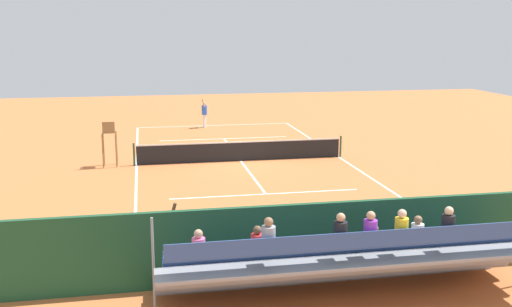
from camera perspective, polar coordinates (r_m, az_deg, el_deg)
ground_plane at (r=29.07m, az=-1.48°, el=-0.71°), size 60.00×60.00×0.00m
court_line_markings at (r=29.10m, az=-1.49°, el=-0.69°), size 10.10×22.20×0.01m
tennis_net at (r=28.96m, az=-1.48°, el=0.26°), size 10.30×0.10×1.07m
backdrop_wall at (r=15.67m, az=6.95°, el=-8.18°), size 18.00×0.16×2.00m
bleacher_stand at (r=14.41m, az=8.52°, el=-10.09°), size 9.06×2.40×2.48m
umpire_chair at (r=28.50m, az=-13.90°, el=1.38°), size 0.67×0.67×2.14m
courtside_bench at (r=17.22m, az=13.25°, el=-8.10°), size 1.80×0.40×0.93m
equipment_bag at (r=16.70m, az=8.53°, el=-9.94°), size 0.90×0.36×0.36m
tennis_player at (r=38.85m, az=-4.97°, el=3.98°), size 0.47×0.56×1.93m
tennis_racket at (r=38.93m, az=-5.52°, el=2.50°), size 0.47×0.55×0.03m
tennis_ball_near at (r=37.04m, az=-5.93°, el=2.04°), size 0.07×0.07×0.07m
tennis_ball_far at (r=38.18m, az=-6.34°, el=2.32°), size 0.07×0.07×0.07m
line_judge at (r=15.71m, az=-8.07°, el=-8.09°), size 0.43×0.55×1.93m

